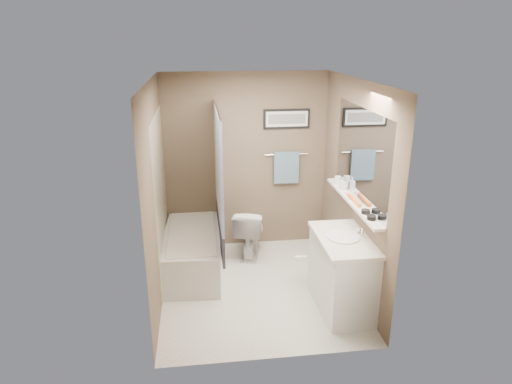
{
  "coord_description": "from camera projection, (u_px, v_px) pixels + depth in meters",
  "views": [
    {
      "loc": [
        -0.62,
        -4.69,
        2.85
      ],
      "look_at": [
        0.0,
        0.15,
        1.15
      ],
      "focal_mm": 32.0,
      "sensor_mm": 36.0,
      "label": 1
    }
  ],
  "objects": [
    {
      "name": "glass_jar",
      "position": [
        338.0,
        180.0,
        5.52
      ],
      "size": [
        0.08,
        0.08,
        0.1
      ],
      "primitive_type": "cylinder",
      "color": "silver",
      "rests_on": "shelf"
    },
    {
      "name": "ground",
      "position": [
        258.0,
        288.0,
        5.4
      ],
      "size": [
        2.5,
        2.5,
        0.0
      ],
      "primitive_type": "plane",
      "color": "silver",
      "rests_on": "ground"
    },
    {
      "name": "towel",
      "position": [
        286.0,
        167.0,
        6.22
      ],
      "size": [
        0.34,
        0.05,
        0.44
      ],
      "primitive_type": "cube",
      "color": "#7BA3B4",
      "rests_on": "towel_bar"
    },
    {
      "name": "curtain_upper",
      "position": [
        219.0,
        164.0,
        5.36
      ],
      "size": [
        0.03,
        1.45,
        1.28
      ],
      "primitive_type": "cube",
      "color": "silver",
      "rests_on": "curtain_rod"
    },
    {
      "name": "faucet_knob",
      "position": [
        359.0,
        230.0,
        4.85
      ],
      "size": [
        0.05,
        0.05,
        0.05
      ],
      "primitive_type": "sphere",
      "color": "white",
      "rests_on": "countertop"
    },
    {
      "name": "art_frame",
      "position": [
        287.0,
        119.0,
        6.04
      ],
      "size": [
        0.62,
        0.02,
        0.26
      ],
      "primitive_type": "cube",
      "color": "black",
      "rests_on": "wall_back"
    },
    {
      "name": "curtain_rod",
      "position": [
        217.0,
        108.0,
        5.15
      ],
      "size": [
        0.02,
        1.55,
        0.02
      ],
      "primitive_type": "cylinder",
      "rotation": [
        1.57,
        0.0,
        0.0
      ],
      "color": "silver",
      "rests_on": "wall_left"
    },
    {
      "name": "faucet_spout",
      "position": [
        362.0,
        232.0,
        4.75
      ],
      "size": [
        0.02,
        0.02,
        0.1
      ],
      "primitive_type": "cylinder",
      "color": "silver",
      "rests_on": "countertop"
    },
    {
      "name": "wall_back",
      "position": [
        246.0,
        163.0,
        6.16
      ],
      "size": [
        2.2,
        0.04,
        2.4
      ],
      "primitive_type": "cube",
      "color": "brown",
      "rests_on": "ground"
    },
    {
      "name": "art_mat",
      "position": [
        287.0,
        119.0,
        6.02
      ],
      "size": [
        0.56,
        0.0,
        0.2
      ],
      "primitive_type": "cube",
      "color": "white",
      "rests_on": "art_frame"
    },
    {
      "name": "wall_front",
      "position": [
        277.0,
        240.0,
        3.85
      ],
      "size": [
        2.2,
        0.04,
        2.4
      ],
      "primitive_type": "cube",
      "color": "brown",
      "rests_on": "ground"
    },
    {
      "name": "toilet",
      "position": [
        250.0,
        231.0,
        6.12
      ],
      "size": [
        0.52,
        0.73,
        0.67
      ],
      "primitive_type": "imported",
      "rotation": [
        0.0,
        0.0,
        2.9
      ],
      "color": "silver",
      "rests_on": "ground"
    },
    {
      "name": "vanity",
      "position": [
        343.0,
        275.0,
        4.88
      ],
      "size": [
        0.53,
        0.92,
        0.8
      ],
      "primitive_type": "cube",
      "rotation": [
        0.0,
        0.0,
        0.04
      ],
      "color": "silver",
      "rests_on": "ground"
    },
    {
      "name": "bathtub",
      "position": [
        193.0,
        251.0,
        5.75
      ],
      "size": [
        0.78,
        1.54,
        0.5
      ],
      "primitive_type": "cube",
      "rotation": [
        0.0,
        0.0,
        -0.06
      ],
      "color": "silver",
      "rests_on": "ground"
    },
    {
      "name": "tile_surround",
      "position": [
        161.0,
        198.0,
        5.41
      ],
      "size": [
        0.02,
        1.55,
        2.0
      ],
      "primitive_type": "cube",
      "color": "beige",
      "rests_on": "wall_left"
    },
    {
      "name": "ceiling",
      "position": [
        258.0,
        82.0,
        4.62
      ],
      "size": [
        2.2,
        2.5,
        0.04
      ],
      "primitive_type": "cube",
      "color": "white",
      "rests_on": "wall_back"
    },
    {
      "name": "soap_bottle",
      "position": [
        343.0,
        183.0,
        5.34
      ],
      "size": [
        0.07,
        0.07,
        0.14
      ],
      "primitive_type": "imported",
      "rotation": [
        0.0,
        0.0,
        -0.02
      ],
      "color": "#999999",
      "rests_on": "shelf"
    },
    {
      "name": "door",
      "position": [
        339.0,
        258.0,
        3.97
      ],
      "size": [
        0.8,
        0.02,
        2.0
      ],
      "primitive_type": "cube",
      "color": "silver",
      "rests_on": "wall_front"
    },
    {
      "name": "wall_left",
      "position": [
        158.0,
        196.0,
        4.88
      ],
      "size": [
        0.04,
        2.5,
        2.4
      ],
      "primitive_type": "cube",
      "color": "brown",
      "rests_on": "ground"
    },
    {
      "name": "pink_comb",
      "position": [
        348.0,
        195.0,
        5.17
      ],
      "size": [
        0.04,
        0.16,
        0.01
      ],
      "primitive_type": "cube",
      "rotation": [
        0.0,
        0.0,
        0.07
      ],
      "color": "#CC7D9C",
      "rests_on": "shelf"
    },
    {
      "name": "wall_right",
      "position": [
        353.0,
        188.0,
        5.14
      ],
      "size": [
        0.04,
        2.5,
        2.4
      ],
      "primitive_type": "cube",
      "color": "brown",
      "rests_on": "ground"
    },
    {
      "name": "curtain_lower",
      "position": [
        220.0,
        228.0,
        5.63
      ],
      "size": [
        0.03,
        1.45,
        0.36
      ],
      "primitive_type": "cube",
      "color": "#232743",
      "rests_on": "curtain_rod"
    },
    {
      "name": "tub_rim",
      "position": [
        192.0,
        233.0,
        5.67
      ],
      "size": [
        0.56,
        1.36,
        0.02
      ],
      "primitive_type": "cube",
      "color": "silver",
      "rests_on": "bathtub"
    },
    {
      "name": "art_image",
      "position": [
        287.0,
        119.0,
        6.02
      ],
      "size": [
        0.5,
        0.0,
        0.13
      ],
      "primitive_type": "cube",
      "color": "#595959",
      "rests_on": "art_mat"
    },
    {
      "name": "hair_brush_back",
      "position": [
        352.0,
        198.0,
        5.02
      ],
      "size": [
        0.06,
        0.22,
        0.04
      ],
      "primitive_type": "cylinder",
      "rotation": [
        1.57,
        0.0,
        0.09
      ],
      "color": "#DA561E",
      "rests_on": "shelf"
    },
    {
      "name": "shelf",
      "position": [
        352.0,
        201.0,
        5.02
      ],
      "size": [
        0.12,
        1.6,
        0.03
      ],
      "primitive_type": "cube",
      "color": "silver",
      "rests_on": "wall_right"
    },
    {
      "name": "countertop",
      "position": [
        344.0,
        239.0,
        4.75
      ],
      "size": [
        0.54,
        0.96,
        0.04
      ],
      "primitive_type": "cube",
      "color": "beige",
      "rests_on": "vanity"
    },
    {
      "name": "hair_brush_front",
      "position": [
        357.0,
        202.0,
        4.89
      ],
      "size": [
        0.04,
        0.22,
        0.04
      ],
      "primitive_type": "cylinder",
      "rotation": [
        1.57,
        0.0,
        -0.01
      ],
      "color": "orange",
      "rests_on": "shelf"
    },
    {
      "name": "sink_basin",
      "position": [
        343.0,
        237.0,
        4.73
      ],
      "size": [
        0.34,
        0.34,
        0.01
      ],
      "primitive_type": "cylinder",
      "color": "silver",
      "rests_on": "countertop"
    },
    {
      "name": "candle_bowl_far",
      "position": [
        366.0,
        212.0,
        4.63
      ],
      "size": [
        0.09,
        0.09,
        0.04
      ],
      "primitive_type": "cylinder",
      "color": "black",
      "rests_on": "shelf"
    },
    {
      "name": "candle_bowl_near",
      "position": [
        371.0,
        218.0,
        4.48
      ],
      "size": [
        0.09,
        0.09,
        0.04
      ],
      "primitive_type": "cylinder",
      "color": "black",
      "rests_on": "shelf"
    },
    {
      "name": "door_handle",
      "position": [
        300.0,
        257.0,
        3.98
      ],
      "size": [
        0.1,
        0.02,
        0.02
      ],
      "primitive_type": "cylinder",
      "rotation": [
        0.0,
        1.57,
        0.0
      ],
      "color": "silver",
      "rests_on": "door"
    },
    {
      "name": "towel_bar",
      "position": [
        286.0,
        154.0,
        6.18
      ],
      "size": [
        0.6,
        0.02,
        0.02
      ],
      "primitive_type": "cylinder",
      "rotation": [
        0.0,
        1.57,
        0.0
      ],
      "color": "silver",
      "rests_on": "wall_back"
    },
    {
      "name": "mirror",
      "position": [
        361.0,
        155.0,
        4.86
      ],
      "size": [
        0.02,
        1.6,
        1.0
      ],
      "primitive_type": "cube",
      "color": "silver",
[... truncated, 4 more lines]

